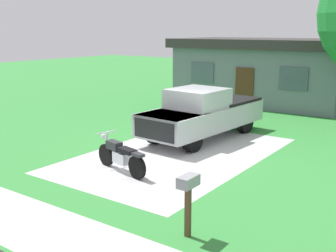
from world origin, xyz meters
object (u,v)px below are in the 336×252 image
object	(u,v)px
motorcycle	(120,156)
mailbox	(188,190)
pickup_truck	(204,113)
neighbor_house	(265,70)

from	to	relation	value
motorcycle	mailbox	world-z (taller)	mailbox
pickup_truck	neighbor_house	world-z (taller)	neighbor_house
pickup_truck	mailbox	xyz separation A→B (m)	(3.77, -6.98, 0.03)
motorcycle	pickup_truck	bearing A→B (deg)	91.01
motorcycle	pickup_truck	xyz separation A→B (m)	(-0.08, 4.81, 0.48)
mailbox	pickup_truck	bearing A→B (deg)	118.35
motorcycle	pickup_truck	distance (m)	4.83
neighbor_house	motorcycle	bearing A→B (deg)	-83.81
motorcycle	mailbox	bearing A→B (deg)	-30.50
motorcycle	neighbor_house	bearing A→B (deg)	96.19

